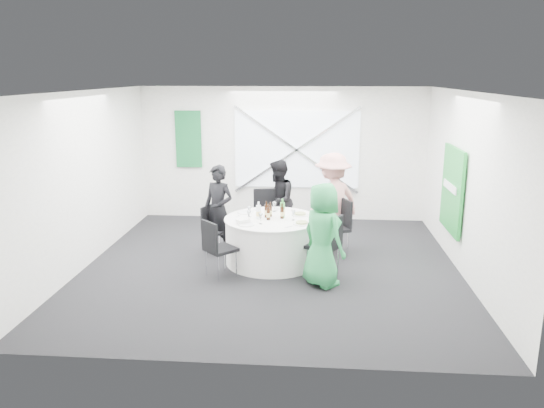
# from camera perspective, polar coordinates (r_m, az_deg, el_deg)

# --- Properties ---
(floor) EXTENTS (6.00, 6.00, 0.00)m
(floor) POSITION_cam_1_polar(r_m,az_deg,el_deg) (8.69, -0.11, -6.73)
(floor) COLOR black
(floor) RESTS_ON ground
(ceiling) EXTENTS (6.00, 6.00, 0.00)m
(ceiling) POSITION_cam_1_polar(r_m,az_deg,el_deg) (8.14, -0.11, 12.05)
(ceiling) COLOR silver
(ceiling) RESTS_ON wall_back
(wall_back) EXTENTS (6.00, 0.00, 6.00)m
(wall_back) POSITION_cam_1_polar(r_m,az_deg,el_deg) (11.25, 1.14, 5.40)
(wall_back) COLOR silver
(wall_back) RESTS_ON floor
(wall_front) EXTENTS (6.00, 0.00, 6.00)m
(wall_front) POSITION_cam_1_polar(r_m,az_deg,el_deg) (5.41, -2.70, -4.02)
(wall_front) COLOR silver
(wall_front) RESTS_ON floor
(wall_left) EXTENTS (0.00, 6.00, 6.00)m
(wall_left) POSITION_cam_1_polar(r_m,az_deg,el_deg) (9.05, -19.42, 2.52)
(wall_left) COLOR silver
(wall_left) RESTS_ON floor
(wall_right) EXTENTS (0.00, 6.00, 6.00)m
(wall_right) POSITION_cam_1_polar(r_m,az_deg,el_deg) (8.60, 20.25, 1.89)
(wall_right) COLOR silver
(wall_right) RESTS_ON floor
(window_panel) EXTENTS (2.60, 0.03, 1.60)m
(window_panel) POSITION_cam_1_polar(r_m,az_deg,el_deg) (11.18, 2.67, 5.86)
(window_panel) COLOR white
(window_panel) RESTS_ON wall_back
(window_brace_a) EXTENTS (2.63, 0.05, 1.84)m
(window_brace_a) POSITION_cam_1_polar(r_m,az_deg,el_deg) (11.14, 2.66, 5.83)
(window_brace_a) COLOR silver
(window_brace_a) RESTS_ON window_panel
(window_brace_b) EXTENTS (2.63, 0.05, 1.84)m
(window_brace_b) POSITION_cam_1_polar(r_m,az_deg,el_deg) (11.14, 2.66, 5.83)
(window_brace_b) COLOR silver
(window_brace_b) RESTS_ON window_panel
(green_banner) EXTENTS (0.55, 0.04, 1.20)m
(green_banner) POSITION_cam_1_polar(r_m,az_deg,el_deg) (11.45, -8.98, 6.91)
(green_banner) COLOR #13622F
(green_banner) RESTS_ON wall_back
(green_sign) EXTENTS (0.05, 1.20, 1.40)m
(green_sign) POSITION_cam_1_polar(r_m,az_deg,el_deg) (9.19, 18.81, 1.46)
(green_sign) COLOR #198B2E
(green_sign) RESTS_ON wall_right
(banquet_table) EXTENTS (1.56, 1.56, 0.76)m
(banquet_table) POSITION_cam_1_polar(r_m,az_deg,el_deg) (8.76, -0.00, -3.94)
(banquet_table) COLOR white
(banquet_table) RESTS_ON floor
(chair_back) EXTENTS (0.52, 0.52, 0.97)m
(chair_back) POSITION_cam_1_polar(r_m,az_deg,el_deg) (9.83, -0.71, -0.77)
(chair_back) COLOR black
(chair_back) RESTS_ON floor
(chair_back_left) EXTENTS (0.49, 0.49, 0.83)m
(chair_back_left) POSITION_cam_1_polar(r_m,az_deg,el_deg) (9.29, -6.42, -2.33)
(chair_back_left) COLOR black
(chair_back_left) RESTS_ON floor
(chair_back_right) EXTENTS (0.59, 0.58, 0.97)m
(chair_back_right) POSITION_cam_1_polar(r_m,az_deg,el_deg) (9.16, 7.23, -2.00)
(chair_back_right) COLOR black
(chair_back_right) RESTS_ON floor
(chair_front_right) EXTENTS (0.60, 0.60, 0.96)m
(chair_front_right) POSITION_cam_1_polar(r_m,az_deg,el_deg) (8.16, 6.07, -4.00)
(chair_front_right) COLOR black
(chair_front_right) RESTS_ON floor
(chair_front_left) EXTENTS (0.59, 0.59, 0.91)m
(chair_front_left) POSITION_cam_1_polar(r_m,az_deg,el_deg) (8.10, -6.03, -4.37)
(chair_front_left) COLOR black
(chair_front_left) RESTS_ON floor
(person_man_back_left) EXTENTS (0.67, 0.57, 1.55)m
(person_man_back_left) POSITION_cam_1_polar(r_m,az_deg,el_deg) (9.18, -5.77, -0.61)
(person_man_back_left) COLOR black
(person_man_back_left) RESTS_ON floor
(person_man_back) EXTENTS (0.41, 0.74, 1.52)m
(person_man_back) POSITION_cam_1_polar(r_m,az_deg,el_deg) (9.82, 0.63, 0.36)
(person_man_back) COLOR black
(person_man_back) RESTS_ON floor
(person_woman_pink) EXTENTS (1.20, 1.10, 1.73)m
(person_woman_pink) POSITION_cam_1_polar(r_m,az_deg,el_deg) (9.36, 6.49, 0.24)
(person_woman_pink) COLOR pink
(person_woman_pink) RESTS_ON floor
(person_woman_green) EXTENTS (0.87, 0.89, 1.55)m
(person_woman_green) POSITION_cam_1_polar(r_m,az_deg,el_deg) (7.76, 5.46, -3.33)
(person_woman_green) COLOR green
(person_woman_green) RESTS_ON floor
(plate_back) EXTENTS (0.26, 0.26, 0.01)m
(plate_back) POSITION_cam_1_polar(r_m,az_deg,el_deg) (9.20, 0.02, -0.55)
(plate_back) COLOR white
(plate_back) RESTS_ON banquet_table
(plate_back_left) EXTENTS (0.27, 0.27, 0.01)m
(plate_back_left) POSITION_cam_1_polar(r_m,az_deg,el_deg) (9.01, -2.86, -0.88)
(plate_back_left) COLOR white
(plate_back_left) RESTS_ON banquet_table
(plate_back_right) EXTENTS (0.29, 0.29, 0.04)m
(plate_back_right) POSITION_cam_1_polar(r_m,az_deg,el_deg) (8.84, 3.06, -1.11)
(plate_back_right) COLOR white
(plate_back_right) RESTS_ON banquet_table
(plate_front_right) EXTENTS (0.29, 0.29, 0.04)m
(plate_front_right) POSITION_cam_1_polar(r_m,az_deg,el_deg) (8.33, 3.23, -2.06)
(plate_front_right) COLOR white
(plate_front_right) RESTS_ON banquet_table
(plate_front_left) EXTENTS (0.25, 0.25, 0.01)m
(plate_front_left) POSITION_cam_1_polar(r_m,az_deg,el_deg) (8.27, -2.80, -2.23)
(plate_front_left) COLOR white
(plate_front_left) RESTS_ON banquet_table
(napkin) EXTENTS (0.23, 0.22, 0.05)m
(napkin) POSITION_cam_1_polar(r_m,az_deg,el_deg) (8.36, -3.15, -1.82)
(napkin) COLOR white
(napkin) RESTS_ON plate_front_left
(beer_bottle_a) EXTENTS (0.06, 0.06, 0.27)m
(beer_bottle_a) POSITION_cam_1_polar(r_m,az_deg,el_deg) (8.68, -0.61, -0.77)
(beer_bottle_a) COLOR #351809
(beer_bottle_a) RESTS_ON banquet_table
(beer_bottle_b) EXTENTS (0.06, 0.06, 0.24)m
(beer_bottle_b) POSITION_cam_1_polar(r_m,az_deg,el_deg) (8.73, -0.19, -0.77)
(beer_bottle_b) COLOR #351809
(beer_bottle_b) RESTS_ON banquet_table
(beer_bottle_c) EXTENTS (0.06, 0.06, 0.25)m
(beer_bottle_c) POSITION_cam_1_polar(r_m,az_deg,el_deg) (8.61, 1.08, -0.95)
(beer_bottle_c) COLOR #351809
(beer_bottle_c) RESTS_ON banquet_table
(beer_bottle_d) EXTENTS (0.06, 0.06, 0.26)m
(beer_bottle_d) POSITION_cam_1_polar(r_m,az_deg,el_deg) (8.53, -0.40, -1.06)
(beer_bottle_d) COLOR #351809
(beer_bottle_d) RESTS_ON banquet_table
(green_water_bottle) EXTENTS (0.08, 0.08, 0.32)m
(green_water_bottle) POSITION_cam_1_polar(r_m,az_deg,el_deg) (8.64, 1.14, -0.68)
(green_water_bottle) COLOR green
(green_water_bottle) RESTS_ON banquet_table
(clear_water_bottle) EXTENTS (0.08, 0.08, 0.28)m
(clear_water_bottle) POSITION_cam_1_polar(r_m,az_deg,el_deg) (8.59, -1.46, -0.89)
(clear_water_bottle) COLOR white
(clear_water_bottle) RESTS_ON banquet_table
(wine_glass_a) EXTENTS (0.07, 0.07, 0.17)m
(wine_glass_a) POSITION_cam_1_polar(r_m,az_deg,el_deg) (8.73, -2.46, -0.56)
(wine_glass_a) COLOR white
(wine_glass_a) RESTS_ON banquet_table
(wine_glass_b) EXTENTS (0.07, 0.07, 0.17)m
(wine_glass_b) POSITION_cam_1_polar(r_m,az_deg,el_deg) (9.03, 0.25, -0.06)
(wine_glass_b) COLOR white
(wine_glass_b) RESTS_ON banquet_table
(wine_glass_c) EXTENTS (0.07, 0.07, 0.17)m
(wine_glass_c) POSITION_cam_1_polar(r_m,az_deg,el_deg) (8.51, 2.31, -0.93)
(wine_glass_c) COLOR white
(wine_glass_c) RESTS_ON banquet_table
(wine_glass_d) EXTENTS (0.07, 0.07, 0.17)m
(wine_glass_d) POSITION_cam_1_polar(r_m,az_deg,el_deg) (8.45, -2.51, -1.05)
(wine_glass_d) COLOR white
(wine_glass_d) RESTS_ON banquet_table
(wine_glass_e) EXTENTS (0.07, 0.07, 0.17)m
(wine_glass_e) POSITION_cam_1_polar(r_m,az_deg,el_deg) (8.30, -1.23, -1.32)
(wine_glass_e) COLOR white
(wine_glass_e) RESTS_ON banquet_table
(fork_a) EXTENTS (0.10, 0.13, 0.01)m
(fork_a) POSITION_cam_1_polar(r_m,az_deg,el_deg) (8.79, 3.65, -1.29)
(fork_a) COLOR silver
(fork_a) RESTS_ON banquet_table
(knife_a) EXTENTS (0.09, 0.13, 0.01)m
(knife_a) POSITION_cam_1_polar(r_m,az_deg,el_deg) (9.05, 2.55, -0.83)
(knife_a) COLOR silver
(knife_a) RESTS_ON banquet_table
(fork_b) EXTENTS (0.11, 0.12, 0.01)m
(fork_b) POSITION_cam_1_polar(r_m,az_deg,el_deg) (8.15, 1.77, -2.49)
(fork_b) COLOR silver
(fork_b) RESTS_ON banquet_table
(knife_b) EXTENTS (0.11, 0.13, 0.01)m
(knife_b) POSITION_cam_1_polar(r_m,az_deg,el_deg) (8.41, 3.50, -2.00)
(knife_b) COLOR silver
(knife_b) RESTS_ON banquet_table
(fork_c) EXTENTS (0.10, 0.13, 0.01)m
(fork_c) POSITION_cam_1_polar(r_m,az_deg,el_deg) (9.12, -1.94, -0.71)
(fork_c) COLOR silver
(fork_c) RESTS_ON banquet_table
(knife_c) EXTENTS (0.08, 0.14, 0.01)m
(knife_c) POSITION_cam_1_polar(r_m,az_deg,el_deg) (8.81, -3.61, -1.26)
(knife_c) COLOR silver
(knife_c) RESTS_ON banquet_table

